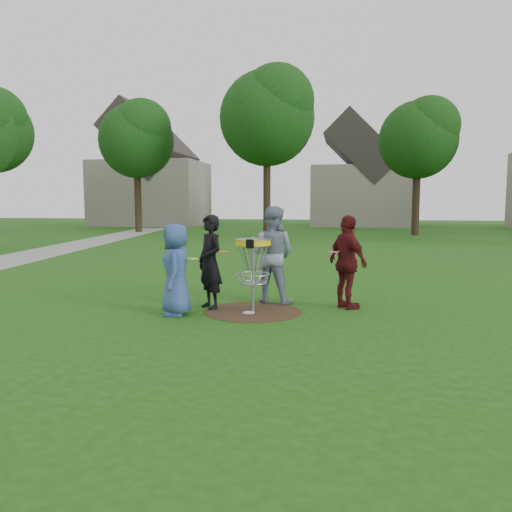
% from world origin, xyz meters
% --- Properties ---
extents(ground, '(100.00, 100.00, 0.00)m').
position_xyz_m(ground, '(0.00, 0.00, 0.00)').
color(ground, '#19470F').
rests_on(ground, ground).
extents(dirt_patch, '(1.80, 1.80, 0.01)m').
position_xyz_m(dirt_patch, '(0.00, 0.00, 0.00)').
color(dirt_patch, '#47331E').
rests_on(dirt_patch, ground).
extents(concrete_path, '(7.75, 39.92, 0.02)m').
position_xyz_m(concrete_path, '(-10.00, 8.00, 0.01)').
color(concrete_path, '#9E9E99').
rests_on(concrete_path, ground).
extents(player_blue, '(0.72, 0.91, 1.64)m').
position_xyz_m(player_blue, '(-1.31, -0.47, 0.82)').
color(player_blue, '#324D8C').
rests_on(player_blue, ground).
extents(player_black, '(0.75, 0.76, 1.77)m').
position_xyz_m(player_black, '(-0.85, 0.14, 0.89)').
color(player_black, black).
rests_on(player_black, ground).
extents(player_grey, '(1.07, 0.91, 1.93)m').
position_xyz_m(player_grey, '(0.22, 0.92, 0.97)').
color(player_grey, gray).
rests_on(player_grey, ground).
extents(player_maroon, '(0.96, 1.09, 1.77)m').
position_xyz_m(player_maroon, '(1.70, 0.58, 0.88)').
color(player_maroon, '#501214').
rests_on(player_maroon, ground).
extents(disc_on_grass, '(0.22, 0.22, 0.02)m').
position_xyz_m(disc_on_grass, '(-0.06, -0.14, 0.01)').
color(disc_on_grass, silver).
rests_on(disc_on_grass, ground).
extents(disc_golf_basket, '(0.66, 0.67, 1.38)m').
position_xyz_m(disc_golf_basket, '(0.00, -0.00, 1.02)').
color(disc_golf_basket, '#9EA0A5').
rests_on(disc_golf_basket, ground).
extents(held_discs, '(2.71, 1.24, 0.20)m').
position_xyz_m(held_discs, '(-0.01, 0.21, 1.09)').
color(held_discs, '#81F81B').
rests_on(held_discs, ground).
extents(tree_row, '(51.20, 17.42, 9.90)m').
position_xyz_m(tree_row, '(0.44, 20.67, 6.21)').
color(tree_row, '#38281C').
rests_on(tree_row, ground).
extents(house_row, '(44.50, 10.65, 11.62)m').
position_xyz_m(house_row, '(4.78, 33.07, 4.14)').
color(house_row, gray).
rests_on(house_row, ground).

